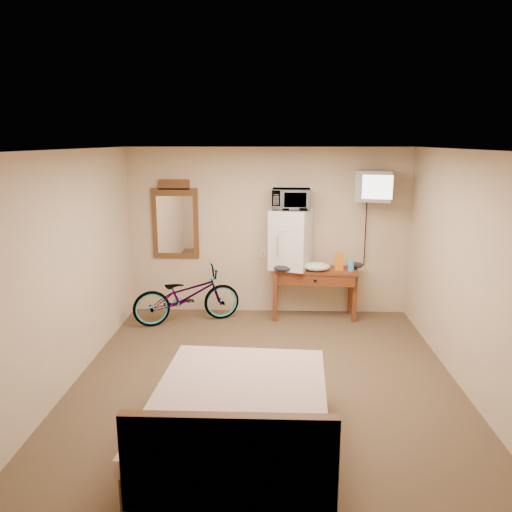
% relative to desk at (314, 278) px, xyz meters
% --- Properties ---
extents(room, '(4.60, 4.64, 2.50)m').
position_rel_desk_xyz_m(room, '(-0.68, -2.00, 0.63)').
color(room, '#503A28').
rests_on(room, ground).
extents(desk, '(1.29, 0.60, 0.75)m').
position_rel_desk_xyz_m(desk, '(0.00, 0.00, 0.00)').
color(desk, brown).
rests_on(desk, floor).
extents(mini_fridge, '(0.66, 0.65, 0.87)m').
position_rel_desk_xyz_m(mini_fridge, '(-0.36, 0.06, 0.56)').
color(mini_fridge, white).
rests_on(mini_fridge, desk).
extents(microwave, '(0.55, 0.38, 0.30)m').
position_rel_desk_xyz_m(microwave, '(-0.36, 0.06, 1.15)').
color(microwave, white).
rests_on(microwave, mini_fridge).
extents(snack_bag, '(0.13, 0.08, 0.25)m').
position_rel_desk_xyz_m(snack_bag, '(0.35, -0.04, 0.26)').
color(snack_bag, orange).
rests_on(snack_bag, desk).
extents(blue_cup, '(0.09, 0.09, 0.15)m').
position_rel_desk_xyz_m(blue_cup, '(0.52, -0.07, 0.21)').
color(blue_cup, '#44ADEA').
rests_on(blue_cup, desk).
extents(cloth_cream, '(0.39, 0.30, 0.12)m').
position_rel_desk_xyz_m(cloth_cream, '(0.03, -0.08, 0.19)').
color(cloth_cream, beige).
rests_on(cloth_cream, desk).
extents(cloth_dark_a, '(0.26, 0.19, 0.10)m').
position_rel_desk_xyz_m(cloth_dark_a, '(-0.47, -0.16, 0.18)').
color(cloth_dark_a, black).
rests_on(cloth_dark_a, desk).
extents(cloth_dark_b, '(0.20, 0.16, 0.09)m').
position_rel_desk_xyz_m(cloth_dark_b, '(0.62, 0.09, 0.17)').
color(cloth_dark_b, black).
rests_on(cloth_dark_b, desk).
extents(crt_television, '(0.58, 0.64, 0.43)m').
position_rel_desk_xyz_m(crt_television, '(0.81, 0.02, 1.35)').
color(crt_television, black).
rests_on(crt_television, room).
extents(wall_mirror, '(0.69, 0.04, 1.18)m').
position_rel_desk_xyz_m(wall_mirror, '(-2.08, 0.27, 0.80)').
color(wall_mirror, brown).
rests_on(wall_mirror, room).
extents(bicycle, '(1.64, 1.04, 0.81)m').
position_rel_desk_xyz_m(bicycle, '(-1.85, -0.25, -0.21)').
color(bicycle, black).
rests_on(bicycle, floor).
extents(bed, '(1.56, 2.00, 0.90)m').
position_rel_desk_xyz_m(bed, '(-0.88, -3.38, -0.32)').
color(bed, brown).
rests_on(bed, floor).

